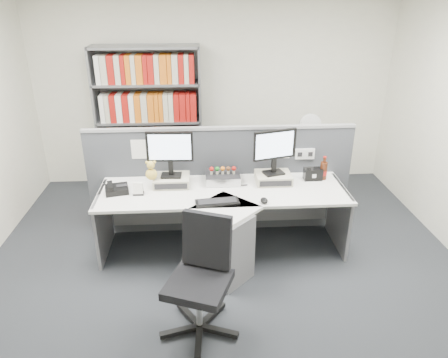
{
  "coord_description": "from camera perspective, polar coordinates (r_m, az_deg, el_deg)",
  "views": [
    {
      "loc": [
        -0.24,
        -3.07,
        2.6
      ],
      "look_at": [
        0.0,
        0.65,
        0.92
      ],
      "focal_mm": 33.12,
      "sensor_mm": 36.0,
      "label": 1
    }
  ],
  "objects": [
    {
      "name": "ground",
      "position": [
        4.03,
        0.62,
        -15.9
      ],
      "size": [
        5.5,
        5.5,
        0.0
      ],
      "primitive_type": "plane",
      "color": "#303338",
      "rests_on": "ground"
    },
    {
      "name": "room_shell",
      "position": [
        3.19,
        0.76,
        9.52
      ],
      "size": [
        5.04,
        5.54,
        2.72
      ],
      "color": "white",
      "rests_on": "ground"
    },
    {
      "name": "partition",
      "position": [
        4.75,
        -0.41,
        -0.02
      ],
      "size": [
        3.0,
        0.08,
        1.27
      ],
      "color": "#42454B",
      "rests_on": "ground"
    },
    {
      "name": "desk",
      "position": [
        4.26,
        0.05,
        -6.01
      ],
      "size": [
        2.6,
        1.2,
        0.72
      ],
      "color": "white",
      "rests_on": "ground"
    },
    {
      "name": "monitor_riser_left",
      "position": [
        4.46,
        -7.25,
        -0.22
      ],
      "size": [
        0.38,
        0.31,
        0.1
      ],
      "color": "#BFB99E",
      "rests_on": "desk"
    },
    {
      "name": "monitor_riser_right",
      "position": [
        4.52,
        6.81,
        0.15
      ],
      "size": [
        0.38,
        0.31,
        0.1
      ],
      "color": "#BFB99E",
      "rests_on": "desk"
    },
    {
      "name": "monitor_left",
      "position": [
        4.33,
        -7.48,
        3.95
      ],
      "size": [
        0.49,
        0.17,
        0.49
      ],
      "color": "black",
      "rests_on": "monitor_riser_left"
    },
    {
      "name": "monitor_right",
      "position": [
        4.39,
        7.02,
        4.24
      ],
      "size": [
        0.47,
        0.21,
        0.49
      ],
      "color": "black",
      "rests_on": "monitor_riser_right"
    },
    {
      "name": "desktop_pc",
      "position": [
        4.5,
        -0.19,
        0.24
      ],
      "size": [
        0.37,
        0.33,
        0.1
      ],
      "color": "black",
      "rests_on": "desk"
    },
    {
      "name": "figurines",
      "position": [
        4.45,
        -0.18,
        1.33
      ],
      "size": [
        0.29,
        0.05,
        0.09
      ],
      "color": "#BFB99E",
      "rests_on": "desktop_pc"
    },
    {
      "name": "keyboard",
      "position": [
        4.05,
        -0.93,
        -3.2
      ],
      "size": [
        0.44,
        0.21,
        0.03
      ],
      "color": "black",
      "rests_on": "desk"
    },
    {
      "name": "mouse",
      "position": [
        4.08,
        5.57,
        -2.97
      ],
      "size": [
        0.07,
        0.12,
        0.04
      ],
      "primitive_type": "ellipsoid",
      "color": "black",
      "rests_on": "desk"
    },
    {
      "name": "desk_phone",
      "position": [
        4.4,
        -14.66,
        -1.34
      ],
      "size": [
        0.27,
        0.26,
        0.1
      ],
      "color": "black",
      "rests_on": "desk"
    },
    {
      "name": "desk_calendar",
      "position": [
        4.3,
        -11.77,
        -1.45
      ],
      "size": [
        0.11,
        0.08,
        0.13
      ],
      "color": "black",
      "rests_on": "desk"
    },
    {
      "name": "plush_toy",
      "position": [
        4.35,
        -10.02,
        1.01
      ],
      "size": [
        0.12,
        0.12,
        0.21
      ],
      "color": "gold",
      "rests_on": "monitor_riser_left"
    },
    {
      "name": "speaker",
      "position": [
        4.65,
        12.17,
        0.68
      ],
      "size": [
        0.2,
        0.11,
        0.13
      ],
      "primitive_type": "cube",
      "color": "black",
      "rests_on": "desk"
    },
    {
      "name": "cola_bottle",
      "position": [
        4.67,
        13.57,
        1.13
      ],
      "size": [
        0.08,
        0.08,
        0.27
      ],
      "color": "#3F190A",
      "rests_on": "desk"
    },
    {
      "name": "shelving_unit",
      "position": [
        5.79,
        -10.17,
        7.57
      ],
      "size": [
        1.41,
        0.4,
        2.0
      ],
      "color": "slate",
      "rests_on": "ground"
    },
    {
      "name": "filing_cabinet",
      "position": [
        5.73,
        11.18,
        0.64
      ],
      "size": [
        0.45,
        0.61,
        0.7
      ],
      "color": "slate",
      "rests_on": "ground"
    },
    {
      "name": "desk_fan",
      "position": [
        5.5,
        11.73,
        6.94
      ],
      "size": [
        0.29,
        0.17,
        0.49
      ],
      "color": "white",
      "rests_on": "filing_cabinet"
    },
    {
      "name": "office_chair",
      "position": [
        3.43,
        -3.11,
        -12.93
      ],
      "size": [
        0.66,
        0.67,
        0.99
      ],
      "color": "silver",
      "rests_on": "ground"
    }
  ]
}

